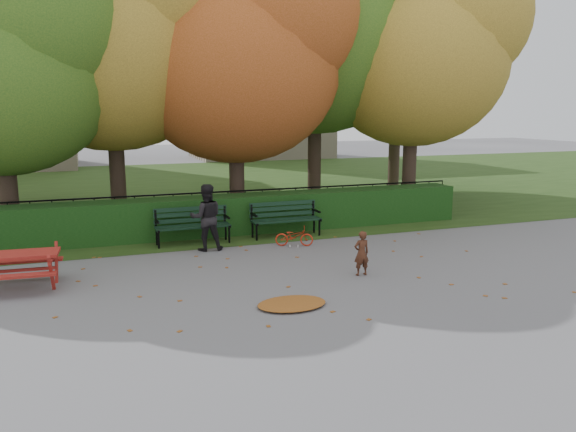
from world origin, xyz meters
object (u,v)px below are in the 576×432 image
object	(u,v)px
tree_d	(330,21)
bench_left	(192,222)
tree_e	(427,49)
tree_c	(249,51)
tree_a	(9,54)
tree_b	(124,28)
bench_right	(285,216)
bicycle	(294,236)
tree_g	(408,53)
adult	(206,217)
picnic_table	(13,261)
child	(362,253)

from	to	relation	value
tree_d	bench_left	bearing A→B (deg)	-145.74
tree_e	tree_c	bearing A→B (deg)	178.07
tree_c	bench_left	world-z (taller)	tree_c
tree_a	tree_b	world-z (taller)	tree_b
bench_right	bicycle	xyz separation A→B (m)	(-0.16, -1.11, -0.28)
tree_b	bicycle	world-z (taller)	tree_b
tree_g	bench_left	size ratio (longest dim) A/B	4.75
bench_left	tree_a	bearing A→B (deg)	154.24
tree_b	bench_right	size ratio (longest dim) A/B	4.88
tree_g	adult	size ratio (longest dim) A/B	5.52
tree_e	picnic_table	xyz separation A→B (m)	(-11.52, -4.54, -4.56)
tree_d	child	xyz separation A→B (m)	(-2.56, -7.37, -5.54)
bench_left	adult	distance (m)	0.86
tree_e	tree_g	bearing A→B (deg)	65.60
tree_e	picnic_table	size ratio (longest dim) A/B	4.96
tree_c	adult	size ratio (longest dim) A/B	5.16
tree_e	bicycle	size ratio (longest dim) A/B	9.00
tree_d	bench_right	bearing A→B (deg)	-128.23
tree_c	child	xyz separation A→B (m)	(0.48, -6.10, -4.38)
tree_b	tree_c	bearing A→B (deg)	-13.45
tree_e	bench_right	xyz separation A→B (m)	(-5.42, -2.07, -4.56)
tree_d	bench_left	xyz separation A→B (m)	(-5.18, -3.53, -5.46)
tree_a	bicycle	world-z (taller)	tree_a
bench_left	picnic_table	xyz separation A→B (m)	(-3.70, -2.47, -0.00)
bench_right	tree_b	bearing A→B (deg)	139.33
tree_b	bench_right	world-z (taller)	tree_b
tree_c	adult	bearing A→B (deg)	-122.49
tree_a	tree_e	distance (m)	11.73
tree_a	picnic_table	bearing A→B (deg)	-87.52
tree_b	bench_left	world-z (taller)	tree_b
tree_e	bicycle	world-z (taller)	tree_e
tree_a	picnic_table	size ratio (longest dim) A/B	4.56
adult	tree_a	bearing A→B (deg)	-27.40
tree_b	picnic_table	size ratio (longest dim) A/B	5.35
tree_a	bench_left	bearing A→B (deg)	-25.76
tree_c	tree_d	world-z (taller)	tree_d
tree_a	adult	distance (m)	6.15
child	bench_right	bearing A→B (deg)	-87.07
tree_c	bench_left	size ratio (longest dim) A/B	4.44
tree_e	adult	xyz separation A→B (m)	(-7.64, -2.87, -4.31)
child	adult	bearing A→B (deg)	-51.66
adult	tree_c	bearing A→B (deg)	-116.58
tree_b	tree_c	size ratio (longest dim) A/B	1.10
tree_c	tree_g	distance (m)	8.43
tree_b	bench_left	distance (m)	5.87
tree_d	tree_e	xyz separation A→B (m)	(2.64, -1.46, -0.90)
tree_d	child	world-z (taller)	tree_d
tree_c	bench_right	xyz separation A→B (m)	(0.27, -2.26, -4.30)
tree_b	picnic_table	distance (m)	7.80
tree_a	tree_g	distance (m)	14.18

